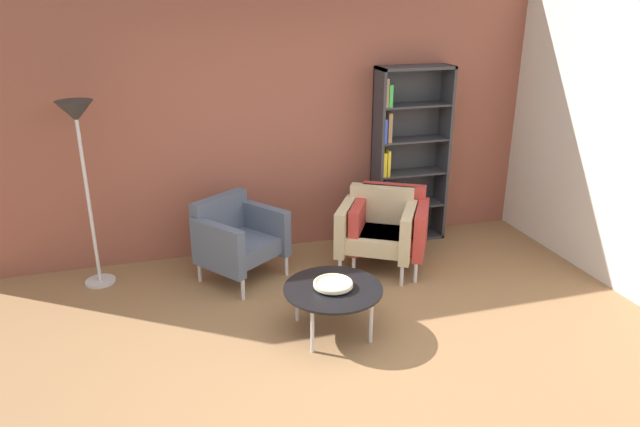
{
  "coord_description": "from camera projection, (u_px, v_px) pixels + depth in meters",
  "views": [
    {
      "loc": [
        -1.2,
        -3.37,
        2.62
      ],
      "look_at": [
        0.03,
        0.84,
        0.95
      ],
      "focal_mm": 32.91,
      "sensor_mm": 36.0,
      "label": 1
    }
  ],
  "objects": [
    {
      "name": "armchair_near_window",
      "position": [
        377.0,
        228.0,
        5.81
      ],
      "size": [
        0.94,
        0.92,
        0.78
      ],
      "rotation": [
        0.0,
        0.0,
        -0.54
      ],
      "color": "#C6B289",
      "rests_on": "ground_plane"
    },
    {
      "name": "floor_lamp_torchiere",
      "position": [
        79.0,
        134.0,
        5.11
      ],
      "size": [
        0.32,
        0.32,
        1.74
      ],
      "color": "silver",
      "rests_on": "ground_plane"
    },
    {
      "name": "brick_back_panel",
      "position": [
        273.0,
        113.0,
        5.96
      ],
      "size": [
        6.4,
        0.12,
        2.9
      ],
      "primitive_type": "cube",
      "color": "brown",
      "rests_on": "ground_plane"
    },
    {
      "name": "armchair_spare_guest",
      "position": [
        237.0,
        237.0,
        5.6
      ],
      "size": [
        0.95,
        0.93,
        0.78
      ],
      "rotation": [
        0.0,
        0.0,
        0.63
      ],
      "color": "#4C566B",
      "rests_on": "ground_plane"
    },
    {
      "name": "ground_plane",
      "position": [
        349.0,
        375.0,
        4.27
      ],
      "size": [
        8.32,
        8.32,
        0.0
      ],
      "primitive_type": "plane",
      "color": "olive"
    },
    {
      "name": "armchair_corner_red",
      "position": [
        390.0,
        226.0,
        5.87
      ],
      "size": [
        0.93,
        0.91,
        0.78
      ],
      "rotation": [
        0.0,
        0.0,
        -0.52
      ],
      "color": "#B73833",
      "rests_on": "ground_plane"
    },
    {
      "name": "coffee_table_low",
      "position": [
        333.0,
        291.0,
        4.69
      ],
      "size": [
        0.8,
        0.8,
        0.4
      ],
      "color": "black",
      "rests_on": "ground_plane"
    },
    {
      "name": "decorative_bowl",
      "position": [
        333.0,
        284.0,
        4.67
      ],
      "size": [
        0.32,
        0.32,
        0.05
      ],
      "color": "beige",
      "rests_on": "coffee_table_low"
    },
    {
      "name": "bookshelf_tall",
      "position": [
        404.0,
        158.0,
        6.33
      ],
      "size": [
        0.8,
        0.3,
        1.9
      ],
      "color": "#333338",
      "rests_on": "ground_plane"
    }
  ]
}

